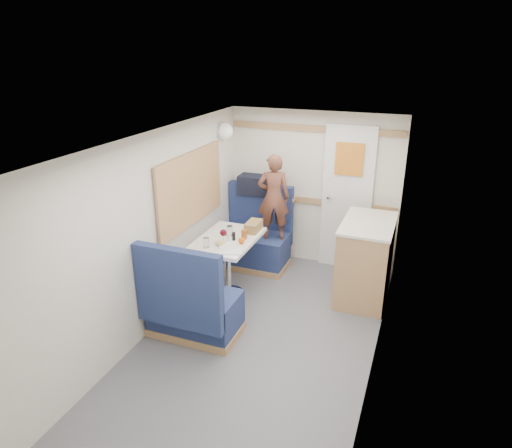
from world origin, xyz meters
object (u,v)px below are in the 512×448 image
at_px(dinette_table, 227,251).
at_px(pepper_grinder, 234,236).
at_px(bench_near, 192,310).
at_px(tumbler_right, 230,231).
at_px(bench_far, 255,243).
at_px(galley_counter, 365,259).
at_px(salt_grinder, 229,238).
at_px(dome_light, 225,131).
at_px(wine_glass, 223,233).
at_px(beer_glass, 244,234).
at_px(tray, 231,248).
at_px(duffel_bag, 258,185).
at_px(bread_loaf, 254,226).
at_px(cheese_block, 220,243).
at_px(person, 274,197).
at_px(tumbler_left, 206,243).
at_px(orange_fruit, 242,241).

bearing_deg(dinette_table, pepper_grinder, -12.43).
height_order(bench_near, tumbler_right, bench_near).
distance_m(bench_far, tumbler_right, 0.91).
distance_m(galley_counter, salt_grinder, 1.57).
xyz_separation_m(dome_light, wine_glass, (0.42, -1.00, -0.91)).
xyz_separation_m(galley_counter, beer_glass, (-1.28, -0.49, 0.31)).
bearing_deg(dinette_table, tray, -56.55).
bearing_deg(duffel_bag, tray, -82.97).
bearing_deg(bread_loaf, wine_glass, -109.94).
height_order(salt_grinder, bread_loaf, bread_loaf).
height_order(dinette_table, cheese_block, cheese_block).
xyz_separation_m(tray, pepper_grinder, (-0.06, 0.22, 0.04)).
distance_m(salt_grinder, bread_loaf, 0.41).
bearing_deg(bench_far, person, -15.00).
height_order(cheese_block, salt_grinder, salt_grinder).
height_order(dome_light, duffel_bag, dome_light).
bearing_deg(person, tumbler_left, 52.17).
distance_m(orange_fruit, tumbler_left, 0.38).
height_order(bench_near, pepper_grinder, bench_near).
xyz_separation_m(bench_far, bread_loaf, (0.20, -0.55, 0.48)).
bearing_deg(dome_light, salt_grinder, -64.04).
distance_m(bench_near, duffel_bag, 2.11).
bearing_deg(bench_near, person, 80.52).
bearing_deg(wine_glass, tumbler_left, -131.55).
bearing_deg(beer_glass, duffel_bag, 102.53).
distance_m(bench_near, person, 1.81).
bearing_deg(bread_loaf, tray, -93.98).
distance_m(wine_glass, tumbler_left, 0.21).
distance_m(bench_near, bread_loaf, 1.29).
bearing_deg(cheese_block, bench_far, 90.79).
bearing_deg(tumbler_left, cheese_block, 38.36).
bearing_deg(dome_light, bread_loaf, -42.40).
relative_size(orange_fruit, tumbler_right, 0.62).
distance_m(tray, pepper_grinder, 0.23).
xyz_separation_m(bench_near, tray, (0.16, 0.63, 0.43)).
bearing_deg(tray, bench_far, 98.14).
relative_size(person, salt_grinder, 11.80).
bearing_deg(bench_far, dinette_table, -90.00).
height_order(cheese_block, pepper_grinder, pepper_grinder).
height_order(tumbler_right, pepper_grinder, tumbler_right).
bearing_deg(bread_loaf, pepper_grinder, -107.14).
distance_m(bench_near, beer_glass, 1.05).
distance_m(dome_light, person, 1.01).
distance_m(dome_light, tumbler_right, 1.29).
relative_size(pepper_grinder, bread_loaf, 0.35).
bearing_deg(dome_light, cheese_block, -69.02).
distance_m(tumbler_left, beer_glass, 0.46).
distance_m(dinette_table, duffel_bag, 1.21).
xyz_separation_m(bench_far, person, (0.28, -0.07, 0.69)).
bearing_deg(bench_near, bench_far, 90.00).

